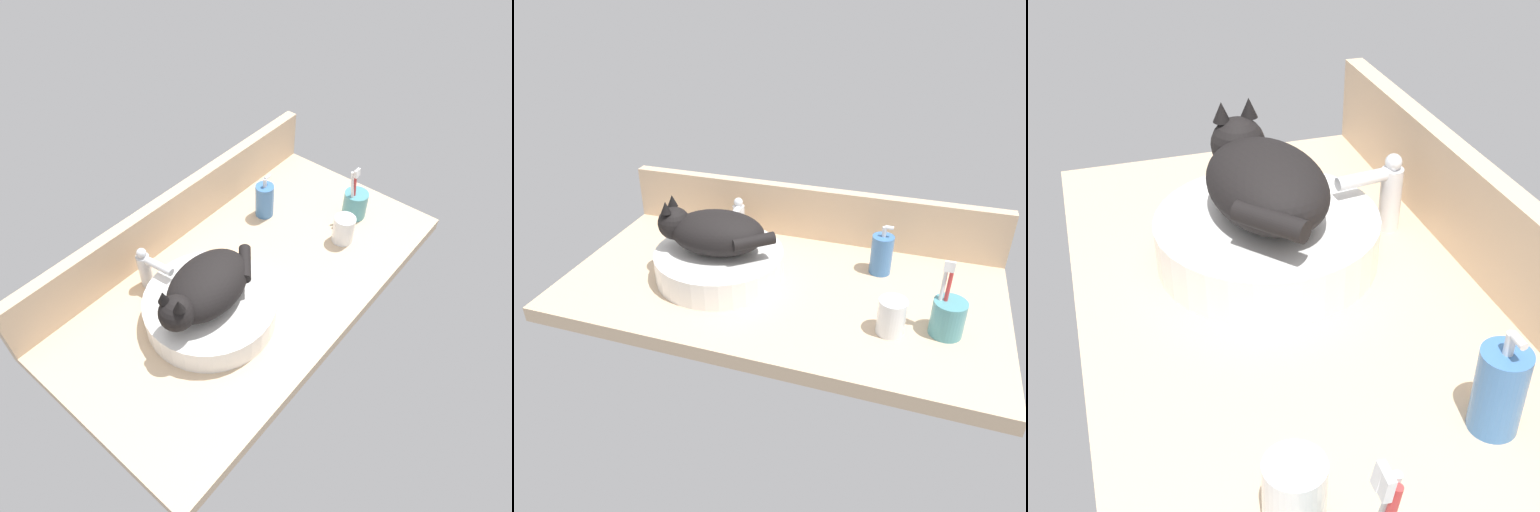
{
  "view_description": "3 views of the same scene",
  "coord_description": "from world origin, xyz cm",
  "views": [
    {
      "loc": [
        -71.48,
        -61.33,
        106.87
      ],
      "look_at": [
        -0.87,
        -2.93,
        11.64
      ],
      "focal_mm": 35.0,
      "sensor_mm": 36.0,
      "label": 1
    },
    {
      "loc": [
        32.48,
        -107.0,
        72.49
      ],
      "look_at": [
        -1.88,
        -3.27,
        9.94
      ],
      "focal_mm": 35.0,
      "sensor_mm": 36.0,
      "label": 2
    },
    {
      "loc": [
        72.55,
        -25.93,
        62.6
      ],
      "look_at": [
        -5.75,
        -1.74,
        7.78
      ],
      "focal_mm": 50.0,
      "sensor_mm": 36.0,
      "label": 3
    }
  ],
  "objects": [
    {
      "name": "water_glass",
      "position": [
        29.96,
        -11.69,
        3.82
      ],
      "size": [
        6.46,
        6.46,
        8.78
      ],
      "color": "white",
      "rests_on": "ground_plane"
    },
    {
      "name": "faucet",
      "position": [
        -19.74,
        19.72,
        7.3
      ],
      "size": [
        4.17,
        11.86,
        13.6
      ],
      "color": "silver",
      "rests_on": "ground_plane"
    },
    {
      "name": "backsplash_panel",
      "position": [
        0.0,
        28.89,
        8.14
      ],
      "size": [
        114.91,
        3.6,
        16.27
      ],
      "primitive_type": "cube",
      "color": "#CCAD8C",
      "rests_on": "ground_plane"
    },
    {
      "name": "toothbrush_cup",
      "position": [
        42.02,
        -8.14,
        4.72
      ],
      "size": [
        7.6,
        7.6,
        18.66
      ],
      "color": "teal",
      "rests_on": "ground_plane"
    },
    {
      "name": "ground_plane",
      "position": [
        0.0,
        0.0,
        -2.0
      ],
      "size": [
        114.91,
        61.38,
        4.0
      ],
      "primitive_type": "cube",
      "color": "#D1B28E"
    },
    {
      "name": "sink_basin",
      "position": [
        -17.09,
        -0.91,
        3.76
      ],
      "size": [
        34.53,
        34.53,
        7.52
      ],
      "primitive_type": "cylinder",
      "color": "white",
      "rests_on": "ground_plane"
    },
    {
      "name": "cat",
      "position": [
        -18.44,
        -1.14,
        13.27
      ],
      "size": [
        32.4,
        19.66,
        14.0
      ],
      "color": "black",
      "rests_on": "sink_basin"
    },
    {
      "name": "soap_dispenser",
      "position": [
        24.25,
        14.31,
        5.67
      ],
      "size": [
        5.91,
        5.91,
        14.41
      ],
      "color": "#3F72B2",
      "rests_on": "ground_plane"
    }
  ]
}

